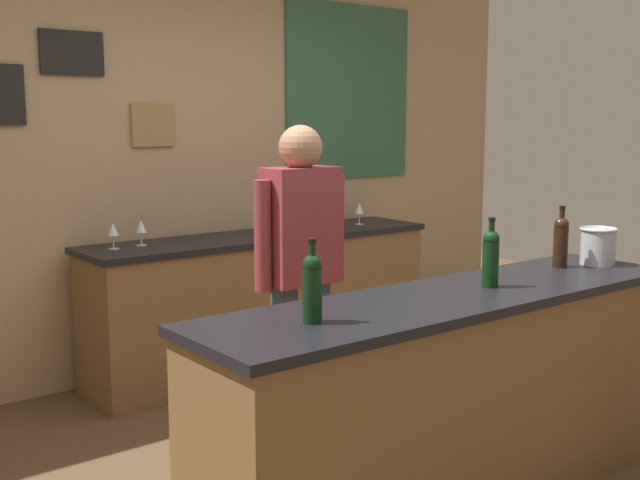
# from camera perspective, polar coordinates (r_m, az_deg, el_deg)

# --- Properties ---
(ground_plane) EXTENTS (10.00, 10.00, 0.00)m
(ground_plane) POSITION_cam_1_polar(r_m,az_deg,el_deg) (3.93, 5.03, -16.03)
(ground_plane) COLOR brown
(back_wall) EXTENTS (6.00, 0.09, 2.80)m
(back_wall) POSITION_cam_1_polar(r_m,az_deg,el_deg) (5.25, -9.91, 6.10)
(back_wall) COLOR tan
(back_wall) RESTS_ON ground_plane
(bar_counter) EXTENTS (2.47, 0.60, 0.92)m
(bar_counter) POSITION_cam_1_polar(r_m,az_deg,el_deg) (3.50, 9.70, -11.15)
(bar_counter) COLOR brown
(bar_counter) RESTS_ON ground_plane
(side_counter) EXTENTS (2.44, 0.56, 0.90)m
(side_counter) POSITION_cam_1_polar(r_m,az_deg,el_deg) (5.25, -4.09, -4.44)
(side_counter) COLOR brown
(side_counter) RESTS_ON ground_plane
(bartender) EXTENTS (0.52, 0.21, 1.62)m
(bartender) POSITION_cam_1_polar(r_m,az_deg,el_deg) (3.80, -1.39, -2.01)
(bartender) COLOR #384766
(bartender) RESTS_ON ground_plane
(wine_bottle_a) EXTENTS (0.07, 0.07, 0.31)m
(wine_bottle_a) POSITION_cam_1_polar(r_m,az_deg,el_deg) (2.81, -0.57, -3.32)
(wine_bottle_a) COLOR black
(wine_bottle_a) RESTS_ON bar_counter
(wine_bottle_b) EXTENTS (0.07, 0.07, 0.31)m
(wine_bottle_b) POSITION_cam_1_polar(r_m,az_deg,el_deg) (3.49, 12.28, -1.15)
(wine_bottle_b) COLOR black
(wine_bottle_b) RESTS_ON bar_counter
(wine_bottle_c) EXTENTS (0.07, 0.07, 0.31)m
(wine_bottle_c) POSITION_cam_1_polar(r_m,az_deg,el_deg) (4.05, 17.07, -0.00)
(wine_bottle_c) COLOR black
(wine_bottle_c) RESTS_ON bar_counter
(ice_bucket) EXTENTS (0.19, 0.19, 0.19)m
(ice_bucket) POSITION_cam_1_polar(r_m,az_deg,el_deg) (4.19, 19.52, -0.36)
(ice_bucket) COLOR #B7BABF
(ice_bucket) RESTS_ON bar_counter
(wine_glass_a) EXTENTS (0.07, 0.07, 0.16)m
(wine_glass_a) POSITION_cam_1_polar(r_m,az_deg,el_deg) (4.70, -14.77, 0.68)
(wine_glass_a) COLOR silver
(wine_glass_a) RESTS_ON side_counter
(wine_glass_b) EXTENTS (0.07, 0.07, 0.16)m
(wine_glass_b) POSITION_cam_1_polar(r_m,az_deg,el_deg) (4.79, -12.86, 0.90)
(wine_glass_b) COLOR silver
(wine_glass_b) RESTS_ON side_counter
(wine_glass_c) EXTENTS (0.07, 0.07, 0.16)m
(wine_glass_c) POSITION_cam_1_polar(r_m,az_deg,el_deg) (5.29, -1.86, 1.83)
(wine_glass_c) COLOR silver
(wine_glass_c) RESTS_ON side_counter
(wine_glass_d) EXTENTS (0.07, 0.07, 0.16)m
(wine_glass_d) POSITION_cam_1_polar(r_m,az_deg,el_deg) (5.64, 2.87, 2.24)
(wine_glass_d) COLOR silver
(wine_glass_d) RESTS_ON side_counter
(coffee_mug) EXTENTS (0.12, 0.08, 0.09)m
(coffee_mug) POSITION_cam_1_polar(r_m,az_deg,el_deg) (5.21, -4.02, 1.01)
(coffee_mug) COLOR silver
(coffee_mug) RESTS_ON side_counter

